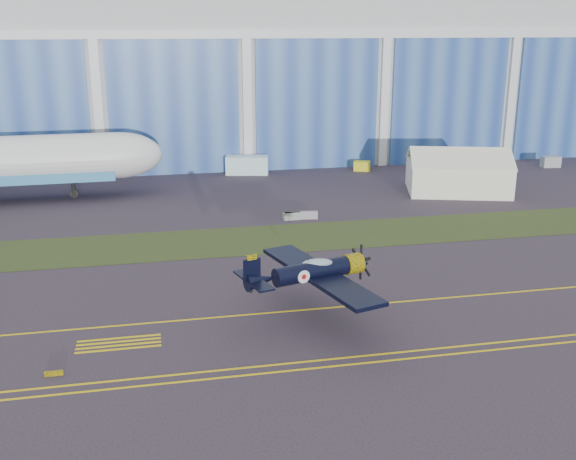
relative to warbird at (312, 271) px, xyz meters
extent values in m
plane|color=#3A2F3B|center=(3.42, 6.87, -3.99)|extent=(260.00, 260.00, 0.00)
cube|color=#475128|center=(3.42, 20.87, -3.97)|extent=(260.00, 10.00, 0.02)
cube|color=silver|center=(3.42, 78.87, 11.01)|extent=(220.00, 45.00, 30.00)
cube|color=#28499A|center=(3.42, 56.07, 6.01)|extent=(220.00, 0.60, 20.00)
cube|color=silver|center=(3.42, 56.02, 16.61)|extent=(220.00, 0.70, 1.20)
cube|color=yellow|center=(3.42, 1.87, -3.98)|extent=(200.00, 0.20, 0.02)
cube|color=yellow|center=(3.42, -7.63, -3.98)|extent=(80.00, 0.20, 0.02)
cube|color=yellow|center=(3.42, -6.63, -3.98)|extent=(80.00, 0.20, 0.02)
cube|color=yellow|center=(-18.58, -5.13, -3.82)|extent=(1.20, 0.15, 0.35)
cube|color=#CDF5F8|center=(2.91, 53.85, -2.60)|extent=(6.82, 3.89, 2.78)
cube|color=yellow|center=(20.93, 52.64, -3.25)|extent=(2.93, 2.36, 1.48)
cube|color=#939A9F|center=(51.52, 49.12, -3.13)|extent=(2.99, 1.75, 1.73)
cube|color=gray|center=(4.31, 27.77, -3.54)|extent=(2.07, 0.88, 0.90)
cube|color=gray|center=(4.44, 27.67, -3.54)|extent=(2.02, 0.66, 0.90)
cube|color=gray|center=(6.43, 27.67, -3.54)|extent=(2.07, 0.88, 0.90)
camera|label=1|loc=(-11.58, -46.73, 18.01)|focal=42.00mm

